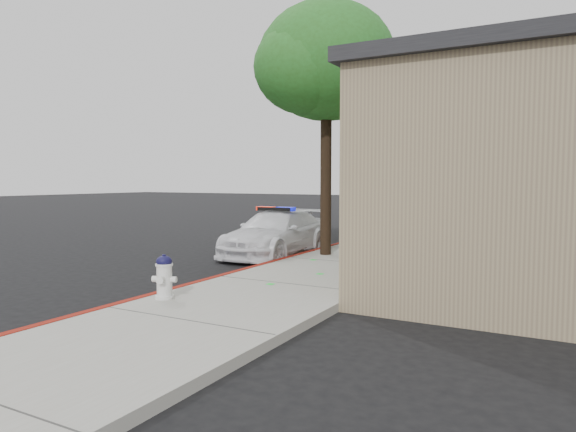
# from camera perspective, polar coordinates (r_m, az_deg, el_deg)

# --- Properties ---
(ground) EXTENTS (120.00, 120.00, 0.00)m
(ground) POSITION_cam_1_polar(r_m,az_deg,el_deg) (11.06, -7.85, -7.27)
(ground) COLOR black
(ground) RESTS_ON ground
(sidewalk) EXTENTS (3.20, 60.00, 0.15)m
(sidewalk) POSITION_cam_1_polar(r_m,az_deg,el_deg) (12.85, 6.05, -5.34)
(sidewalk) COLOR gray
(sidewalk) RESTS_ON ground
(red_curb) EXTENTS (0.14, 60.00, 0.16)m
(red_curb) POSITION_cam_1_polar(r_m,az_deg,el_deg) (13.51, -0.01, -4.84)
(red_curb) COLOR #9C2211
(red_curb) RESTS_ON ground
(police_car) EXTENTS (1.92, 4.43, 1.39)m
(police_car) POSITION_cam_1_polar(r_m,az_deg,el_deg) (14.80, -1.35, -1.88)
(police_car) COLOR white
(police_car) RESTS_ON ground
(fire_hydrant) EXTENTS (0.43, 0.38, 0.75)m
(fire_hydrant) POSITION_cam_1_polar(r_m,az_deg,el_deg) (9.05, -13.44, -6.48)
(fire_hydrant) COLOR white
(fire_hydrant) RESTS_ON sidewalk
(street_tree_near) EXTENTS (3.63, 3.82, 6.65)m
(street_tree_near) POSITION_cam_1_polar(r_m,az_deg,el_deg) (14.20, 4.29, 16.01)
(street_tree_near) COLOR black
(street_tree_near) RESTS_ON sidewalk
(street_tree_mid) EXTENTS (2.99, 3.10, 5.70)m
(street_tree_mid) POSITION_cam_1_polar(r_m,az_deg,el_deg) (17.12, 10.81, 11.64)
(street_tree_mid) COLOR black
(street_tree_mid) RESTS_ON sidewalk
(street_tree_far) EXTENTS (3.22, 3.02, 5.72)m
(street_tree_far) POSITION_cam_1_polar(r_m,az_deg,el_deg) (21.67, 14.04, 9.96)
(street_tree_far) COLOR black
(street_tree_far) RESTS_ON sidewalk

